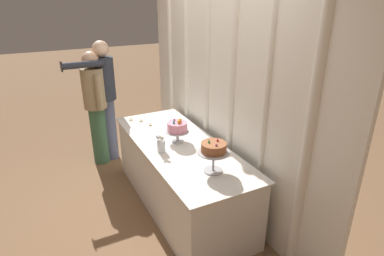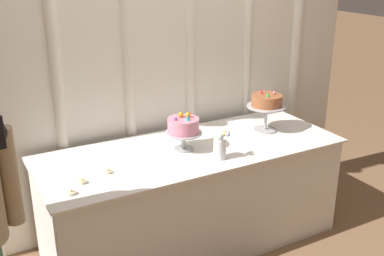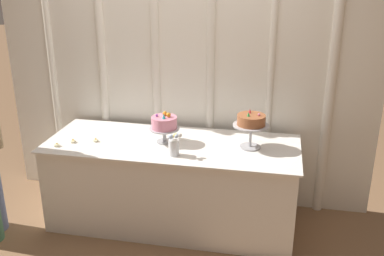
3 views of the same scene
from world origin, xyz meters
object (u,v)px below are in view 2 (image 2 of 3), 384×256
object	(u,v)px
cake_table	(192,196)
cake_display_nearright	(266,103)
flower_vase	(221,147)
tealight_near_left	(82,182)
tealight_near_right	(108,172)
cake_display_nearleft	(183,127)
tealight_far_left	(71,193)

from	to	relation	value
cake_table	cake_display_nearright	size ratio (longest dim) A/B	6.68
flower_vase	tealight_near_left	size ratio (longest dim) A/B	4.14
cake_table	tealight_near_right	bearing A→B (deg)	-171.61
cake_display_nearright	cake_table	bearing A→B (deg)	-177.08
cake_table	tealight_near_right	distance (m)	0.76
tealight_near_left	tealight_near_right	xyz separation A→B (m)	(0.18, 0.06, -0.00)
cake_table	tealight_near_left	xyz separation A→B (m)	(-0.82, -0.15, 0.39)
tealight_near_left	cake_display_nearleft	bearing A→B (deg)	11.85
cake_display_nearleft	tealight_near_left	bearing A→B (deg)	-168.15
tealight_near_right	cake_display_nearright	bearing A→B (deg)	5.65
cake_display_nearleft	tealight_near_right	world-z (taller)	cake_display_nearleft
cake_table	flower_vase	distance (m)	0.53
cake_display_nearleft	tealight_far_left	bearing A→B (deg)	-162.84
tealight_far_left	cake_display_nearleft	bearing A→B (deg)	17.16
flower_vase	cake_display_nearleft	bearing A→B (deg)	119.87
cake_display_nearleft	cake_display_nearright	size ratio (longest dim) A/B	0.85
cake_display_nearright	flower_vase	world-z (taller)	cake_display_nearright
flower_vase	tealight_near_right	distance (m)	0.74
cake_table	tealight_far_left	bearing A→B (deg)	-164.39
cake_display_nearleft	tealight_near_right	distance (m)	0.61
cake_display_nearright	tealight_near_right	size ratio (longest dim) A/B	7.10
flower_vase	tealight_near_left	world-z (taller)	flower_vase
cake_table	cake_display_nearleft	size ratio (longest dim) A/B	7.88
cake_table	flower_vase	bearing A→B (deg)	-71.96
tealight_near_left	tealight_far_left	bearing A→B (deg)	-131.89
flower_vase	tealight_near_left	distance (m)	0.91
cake_display_nearright	tealight_far_left	distance (m)	1.61
cake_table	cake_display_nearleft	xyz separation A→B (m)	(-0.06, 0.01, 0.55)
cake_display_nearright	flower_vase	xyz separation A→B (m)	(-0.58, -0.28, -0.13)
tealight_far_left	tealight_near_right	world-z (taller)	same
flower_vase	tealight_far_left	bearing A→B (deg)	-179.23
tealight_near_right	tealight_near_left	bearing A→B (deg)	-162.38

